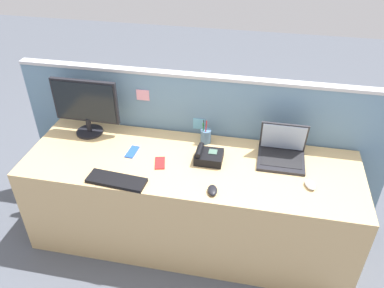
{
  "coord_description": "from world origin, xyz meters",
  "views": [
    {
      "loc": [
        0.42,
        -2.06,
        2.32
      ],
      "look_at": [
        0.0,
        0.05,
        0.83
      ],
      "focal_mm": 36.33,
      "sensor_mm": 36.0,
      "label": 1
    }
  ],
  "objects_px": {
    "computer_mouse_right_hand": "(310,185)",
    "cell_phone_blue_case": "(132,152)",
    "desk_phone": "(208,156)",
    "pen_cup": "(206,136)",
    "desktop_monitor": "(86,105)",
    "computer_mouse_left_hand": "(212,190)",
    "keyboard_main": "(117,180)",
    "cell_phone_red_case": "(160,163)",
    "laptop": "(282,151)"
  },
  "relations": [
    {
      "from": "keyboard_main",
      "to": "computer_mouse_right_hand",
      "type": "xyz_separation_m",
      "value": [
        1.21,
        0.2,
        0.01
      ]
    },
    {
      "from": "laptop",
      "to": "cell_phone_blue_case",
      "type": "distance_m",
      "value": 1.04
    },
    {
      "from": "desk_phone",
      "to": "keyboard_main",
      "type": "relative_size",
      "value": 0.49
    },
    {
      "from": "desktop_monitor",
      "to": "computer_mouse_right_hand",
      "type": "bearing_deg",
      "value": -11.26
    },
    {
      "from": "cell_phone_blue_case",
      "to": "desktop_monitor",
      "type": "bearing_deg",
      "value": 157.95
    },
    {
      "from": "keyboard_main",
      "to": "computer_mouse_right_hand",
      "type": "distance_m",
      "value": 1.22
    },
    {
      "from": "desk_phone",
      "to": "computer_mouse_left_hand",
      "type": "relative_size",
      "value": 1.86
    },
    {
      "from": "laptop",
      "to": "cell_phone_red_case",
      "type": "xyz_separation_m",
      "value": [
        -0.8,
        -0.23,
        -0.06
      ]
    },
    {
      "from": "pen_cup",
      "to": "cell_phone_blue_case",
      "type": "xyz_separation_m",
      "value": [
        -0.49,
        -0.23,
        -0.05
      ]
    },
    {
      "from": "laptop",
      "to": "desk_phone",
      "type": "bearing_deg",
      "value": -165.13
    },
    {
      "from": "desktop_monitor",
      "to": "desk_phone",
      "type": "xyz_separation_m",
      "value": [
        0.94,
        -0.18,
        -0.2
      ]
    },
    {
      "from": "laptop",
      "to": "cell_phone_blue_case",
      "type": "relative_size",
      "value": 2.22
    },
    {
      "from": "keyboard_main",
      "to": "computer_mouse_left_hand",
      "type": "bearing_deg",
      "value": 6.82
    },
    {
      "from": "desktop_monitor",
      "to": "pen_cup",
      "type": "xyz_separation_m",
      "value": [
        0.88,
        0.04,
        -0.18
      ]
    },
    {
      "from": "computer_mouse_left_hand",
      "to": "computer_mouse_right_hand",
      "type": "bearing_deg",
      "value": 4.62
    },
    {
      "from": "keyboard_main",
      "to": "cell_phone_blue_case",
      "type": "distance_m",
      "value": 0.33
    },
    {
      "from": "desktop_monitor",
      "to": "desk_phone",
      "type": "relative_size",
      "value": 2.63
    },
    {
      "from": "cell_phone_blue_case",
      "to": "pen_cup",
      "type": "bearing_deg",
      "value": 28.81
    },
    {
      "from": "computer_mouse_right_hand",
      "to": "cell_phone_blue_case",
      "type": "xyz_separation_m",
      "value": [
        -1.21,
        0.13,
        -0.01
      ]
    },
    {
      "from": "keyboard_main",
      "to": "computer_mouse_left_hand",
      "type": "xyz_separation_m",
      "value": [
        0.61,
        0.02,
        0.01
      ]
    },
    {
      "from": "computer_mouse_left_hand",
      "to": "keyboard_main",
      "type": "bearing_deg",
      "value": 170.42
    },
    {
      "from": "computer_mouse_right_hand",
      "to": "pen_cup",
      "type": "height_order",
      "value": "pen_cup"
    },
    {
      "from": "pen_cup",
      "to": "cell_phone_red_case",
      "type": "height_order",
      "value": "pen_cup"
    },
    {
      "from": "desktop_monitor",
      "to": "desk_phone",
      "type": "height_order",
      "value": "desktop_monitor"
    },
    {
      "from": "desktop_monitor",
      "to": "computer_mouse_right_hand",
      "type": "distance_m",
      "value": 1.66
    },
    {
      "from": "laptop",
      "to": "keyboard_main",
      "type": "distance_m",
      "value": 1.13
    },
    {
      "from": "cell_phone_red_case",
      "to": "pen_cup",
      "type": "bearing_deg",
      "value": 36.5
    },
    {
      "from": "desk_phone",
      "to": "cell_phone_red_case",
      "type": "xyz_separation_m",
      "value": [
        -0.31,
        -0.1,
        -0.03
      ]
    },
    {
      "from": "laptop",
      "to": "cell_phone_blue_case",
      "type": "height_order",
      "value": "laptop"
    },
    {
      "from": "desktop_monitor",
      "to": "keyboard_main",
      "type": "xyz_separation_m",
      "value": [
        0.4,
        -0.52,
        -0.23
      ]
    },
    {
      "from": "cell_phone_red_case",
      "to": "cell_phone_blue_case",
      "type": "height_order",
      "value": "same"
    },
    {
      "from": "computer_mouse_right_hand",
      "to": "cell_phone_blue_case",
      "type": "bearing_deg",
      "value": 154.2
    },
    {
      "from": "pen_cup",
      "to": "cell_phone_blue_case",
      "type": "relative_size",
      "value": 1.33
    },
    {
      "from": "cell_phone_blue_case",
      "to": "computer_mouse_right_hand",
      "type": "bearing_deg",
      "value": -2.65
    },
    {
      "from": "keyboard_main",
      "to": "laptop",
      "type": "bearing_deg",
      "value": 29.2
    },
    {
      "from": "desktop_monitor",
      "to": "computer_mouse_left_hand",
      "type": "relative_size",
      "value": 4.9
    },
    {
      "from": "desk_phone",
      "to": "cell_phone_red_case",
      "type": "height_order",
      "value": "desk_phone"
    },
    {
      "from": "desktop_monitor",
      "to": "pen_cup",
      "type": "height_order",
      "value": "desktop_monitor"
    },
    {
      "from": "desktop_monitor",
      "to": "keyboard_main",
      "type": "bearing_deg",
      "value": -51.97
    },
    {
      "from": "laptop",
      "to": "keyboard_main",
      "type": "relative_size",
      "value": 0.83
    },
    {
      "from": "keyboard_main",
      "to": "desktop_monitor",
      "type": "bearing_deg",
      "value": 132.78
    },
    {
      "from": "computer_mouse_right_hand",
      "to": "cell_phone_red_case",
      "type": "height_order",
      "value": "computer_mouse_right_hand"
    },
    {
      "from": "computer_mouse_right_hand",
      "to": "computer_mouse_left_hand",
      "type": "relative_size",
      "value": 1.0
    },
    {
      "from": "computer_mouse_left_hand",
      "to": "cell_phone_blue_case",
      "type": "distance_m",
      "value": 0.69
    },
    {
      "from": "computer_mouse_right_hand",
      "to": "cell_phone_red_case",
      "type": "relative_size",
      "value": 0.75
    },
    {
      "from": "desk_phone",
      "to": "computer_mouse_right_hand",
      "type": "height_order",
      "value": "desk_phone"
    },
    {
      "from": "desk_phone",
      "to": "pen_cup",
      "type": "height_order",
      "value": "pen_cup"
    },
    {
      "from": "pen_cup",
      "to": "cell_phone_blue_case",
      "type": "distance_m",
      "value": 0.54
    },
    {
      "from": "cell_phone_red_case",
      "to": "desk_phone",
      "type": "bearing_deg",
      "value": 2.93
    },
    {
      "from": "desk_phone",
      "to": "pen_cup",
      "type": "xyz_separation_m",
      "value": [
        -0.06,
        0.22,
        0.02
      ]
    }
  ]
}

